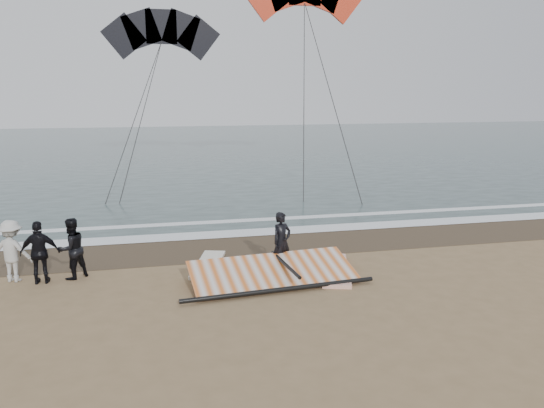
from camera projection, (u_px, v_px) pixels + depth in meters
The scene contains 11 objects.
ground at pixel (299, 300), 11.98m from camera, with size 120.00×120.00×0.00m, color #8C704C.
sea at pixel (192, 148), 43.47m from camera, with size 120.00×54.00×0.02m, color #233838.
wet_sand at pixel (260, 245), 16.27m from camera, with size 120.00×2.80×0.01m, color #4C3D2B.
foam_near at pixel (252, 232), 17.60m from camera, with size 120.00×0.90×0.01m, color white.
foam_far at pixel (244, 220), 19.22m from camera, with size 120.00×0.45×0.01m, color white.
man_main at pixel (282, 241), 13.86m from camera, with size 0.57×0.37×1.56m, color black.
board_white at pixel (335, 270), 13.87m from camera, with size 0.70×2.52×0.10m, color white.
board_cream at pixel (208, 264), 14.30m from camera, with size 0.60×2.24×0.09m, color silver.
trio_cluster at pixel (39, 251), 13.07m from camera, with size 2.45×1.01×1.57m.
sail_rig at pixel (270, 273), 13.17m from camera, with size 4.71×2.11×0.52m.
kite_dark at pixel (161, 37), 31.79m from camera, with size 7.95×5.88×14.06m.
Camera 1 is at (-3.05, -10.85, 4.65)m, focal length 35.00 mm.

